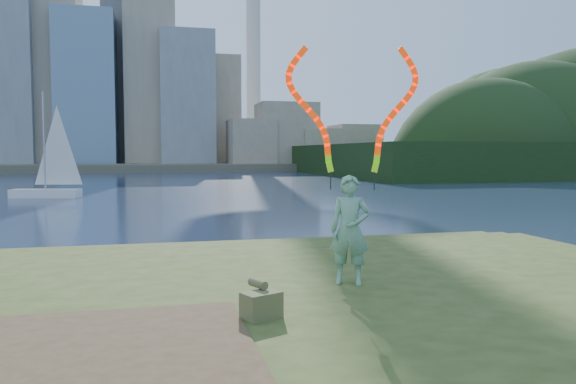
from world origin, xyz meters
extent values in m
plane|color=#1B2944|center=(0.00, 0.00, 0.00)|extent=(320.00, 320.00, 0.00)
cube|color=#354318|center=(0.00, -2.50, 0.15)|extent=(20.00, 18.00, 0.30)
cube|color=#354318|center=(0.00, -2.20, 0.40)|extent=(17.00, 15.00, 0.30)
cube|color=#354318|center=(0.00, -2.00, 0.65)|extent=(14.00, 12.00, 0.30)
cube|color=#47331E|center=(-2.20, -3.20, 0.81)|extent=(3.20, 3.00, 0.02)
cube|color=#514B3B|center=(0.00, 95.00, 0.60)|extent=(320.00, 40.00, 1.20)
cylinder|color=silver|center=(18.00, 102.00, 30.20)|extent=(2.80, 2.80, 58.00)
cube|color=black|center=(55.00, 60.00, 2.00)|extent=(70.00, 42.00, 4.00)
imported|color=#17673D|center=(1.41, -0.98, 1.68)|extent=(0.76, 0.65, 1.77)
cylinder|color=black|center=(1.16, -0.73, 2.47)|extent=(0.02, 0.02, 0.30)
cylinder|color=black|center=(1.80, -1.03, 2.47)|extent=(0.02, 0.02, 0.30)
cube|color=#4C4D28|center=(-0.34, -2.51, 0.97)|extent=(0.57, 0.48, 0.34)
cylinder|color=#4C4D28|center=(-0.34, -2.28, 1.20)|extent=(0.23, 0.34, 0.11)
cube|color=silver|center=(-8.55, 29.75, 0.26)|extent=(4.47, 2.19, 0.60)
cylinder|color=gray|center=(-8.55, 29.75, 3.60)|extent=(0.12, 0.12, 6.51)
camera|label=1|loc=(-1.66, -9.47, 2.92)|focal=35.00mm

